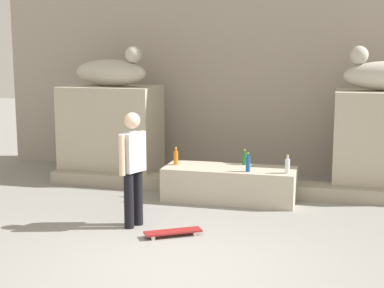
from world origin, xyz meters
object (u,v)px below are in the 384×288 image
skateboard (173,232)px  bottle_blue (248,164)px  bottle_green (245,159)px  bottle_orange (176,157)px  skater (133,164)px  statue_reclining_left (112,72)px  bottle_clear (287,166)px

skateboard → bottle_blue: (0.74, 1.84, 0.63)m
bottle_green → bottle_orange: size_ratio=0.87×
skater → skateboard: skater is taller
skateboard → bottle_green: size_ratio=2.94×
skater → bottle_green: (1.28, 2.09, -0.25)m
skater → bottle_orange: (0.12, 1.79, -0.23)m
statue_reclining_left → bottle_blue: 3.51m
bottle_clear → bottle_orange: (-1.94, 0.21, 0.00)m
statue_reclining_left → skateboard: 4.37m
skateboard → bottle_blue: bottle_blue is taller
bottle_clear → bottle_orange: 1.95m
bottle_orange → skater: bearing=-94.0°
skateboard → bottle_orange: bottle_orange is taller
bottle_clear → statue_reclining_left: bearing=159.6°
statue_reclining_left → bottle_blue: statue_reclining_left is taller
skateboard → bottle_blue: 2.09m
statue_reclining_left → bottle_green: bearing=-2.9°
bottle_green → bottle_blue: size_ratio=0.85×
statue_reclining_left → bottle_green: statue_reclining_left is taller
statue_reclining_left → bottle_clear: size_ratio=5.55×
bottle_orange → statue_reclining_left: bearing=145.5°
bottle_green → bottle_blue: bearing=-75.0°
statue_reclining_left → bottle_orange: bearing=-21.1°
statue_reclining_left → bottle_clear: 4.04m
bottle_clear → skater: bearing=-142.5°
statue_reclining_left → skater: size_ratio=1.01×
statue_reclining_left → skateboard: statue_reclining_left is taller
bottle_green → bottle_orange: bottle_orange is taller
bottle_clear → bottle_green: bottle_clear is taller
statue_reclining_left → skater: 3.47m
statue_reclining_left → skateboard: bearing=-42.5°
skateboard → bottle_clear: size_ratio=2.58×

